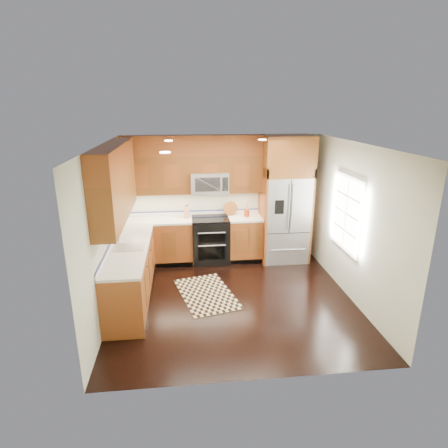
{
  "coord_description": "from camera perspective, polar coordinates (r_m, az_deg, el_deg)",
  "views": [
    {
      "loc": [
        -0.79,
        -5.65,
        3.18
      ],
      "look_at": [
        -0.09,
        0.6,
        1.15
      ],
      "focal_mm": 30.0,
      "sensor_mm": 36.0,
      "label": 1
    }
  ],
  "objects": [
    {
      "name": "wall_right",
      "position": [
        6.58,
        19.0,
        0.25
      ],
      "size": [
        0.02,
        4.0,
        2.6
      ],
      "primitive_type": "cube",
      "color": "silver",
      "rests_on": "ground"
    },
    {
      "name": "cutting_board",
      "position": [
        7.89,
        0.99,
        1.42
      ],
      "size": [
        0.37,
        0.37,
        0.02
      ],
      "primitive_type": "cylinder",
      "rotation": [
        0.0,
        0.0,
        0.25
      ],
      "color": "brown",
      "rests_on": "countertop"
    },
    {
      "name": "refrigerator",
      "position": [
        7.81,
        9.33,
        3.7
      ],
      "size": [
        0.98,
        0.75,
        2.6
      ],
      "color": "#B2B2B7",
      "rests_on": "ground"
    },
    {
      "name": "knife_block",
      "position": [
        7.75,
        -5.68,
        1.82
      ],
      "size": [
        0.12,
        0.15,
        0.28
      ],
      "color": "tan",
      "rests_on": "countertop"
    },
    {
      "name": "wall_left",
      "position": [
        6.08,
        -17.55,
        -1.03
      ],
      "size": [
        0.02,
        4.0,
        2.6
      ],
      "primitive_type": "cube",
      "color": "silver",
      "rests_on": "ground"
    },
    {
      "name": "window",
      "position": [
        6.72,
        18.2,
        1.57
      ],
      "size": [
        0.04,
        1.1,
        1.3
      ],
      "color": "white",
      "rests_on": "ground"
    },
    {
      "name": "sink_faucet",
      "position": [
        6.34,
        -14.58,
        -2.92
      ],
      "size": [
        0.54,
        0.44,
        0.37
      ],
      "color": "#B2B2B7",
      "rests_on": "countertop"
    },
    {
      "name": "microwave",
      "position": [
        7.62,
        -2.24,
        6.33
      ],
      "size": [
        0.76,
        0.4,
        0.42
      ],
      "color": "#B2B2B7",
      "rests_on": "ground"
    },
    {
      "name": "utensil_crock",
      "position": [
        7.79,
        3.49,
        1.93
      ],
      "size": [
        0.12,
        0.12,
        0.32
      ],
      "color": "#963212",
      "rests_on": "countertop"
    },
    {
      "name": "range",
      "position": [
        7.83,
        -2.06,
        -2.43
      ],
      "size": [
        0.76,
        0.67,
        0.95
      ],
      "color": "black",
      "rests_on": "ground"
    },
    {
      "name": "upper_cabinets",
      "position": [
        6.85,
        -9.43,
        7.9
      ],
      "size": [
        2.85,
        3.0,
        1.15
      ],
      "color": "brown",
      "rests_on": "ground"
    },
    {
      "name": "rug",
      "position": [
        6.68,
        -2.7,
        -10.55
      ],
      "size": [
        1.16,
        1.58,
        0.01
      ],
      "primitive_type": "cube",
      "rotation": [
        0.0,
        0.0,
        0.24
      ],
      "color": "black",
      "rests_on": "ground"
    },
    {
      "name": "wall_back",
      "position": [
        7.92,
        -0.51,
        4.11
      ],
      "size": [
        4.0,
        0.02,
        2.6
      ],
      "primitive_type": "cube",
      "color": "silver",
      "rests_on": "ground"
    },
    {
      "name": "countertop",
      "position": [
        7.05,
        -8.5,
        -1.06
      ],
      "size": [
        2.86,
        3.01,
        0.04
      ],
      "color": "white",
      "rests_on": "base_cabinets"
    },
    {
      "name": "base_cabinets",
      "position": [
        7.11,
        -9.51,
        -4.99
      ],
      "size": [
        2.85,
        3.0,
        0.9
      ],
      "color": "#93471C",
      "rests_on": "ground"
    },
    {
      "name": "ground",
      "position": [
        6.53,
        1.38,
        -11.28
      ],
      "size": [
        4.0,
        4.0,
        0.0
      ],
      "primitive_type": "plane",
      "color": "black",
      "rests_on": "ground"
    }
  ]
}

